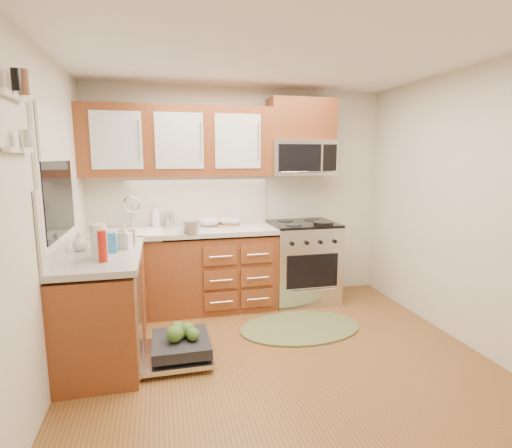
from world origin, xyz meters
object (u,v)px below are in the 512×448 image
object	(u,v)px
microwave	(301,158)
cup	(231,220)
rug	(300,328)
cutting_board	(227,225)
sink	(132,243)
paper_towel_roll	(99,241)
range	(302,262)
dishwasher	(176,349)
bowl_b	(209,222)
skillet	(323,224)
stock_pot	(190,227)
bowl_a	(230,222)
upper_cabinets	(179,141)

from	to	relation	value
microwave	cup	xyz separation A→B (m)	(-0.83, 0.10, -0.73)
rug	cutting_board	world-z (taller)	cutting_board
sink	paper_towel_roll	size ratio (longest dim) A/B	2.28
range	dishwasher	bearing A→B (deg)	-143.73
dishwasher	bowl_b	size ratio (longest dim) A/B	2.71
paper_towel_roll	sink	bearing A→B (deg)	81.19
rug	paper_towel_roll	bearing A→B (deg)	-169.36
rug	bowl_b	distance (m)	1.56
skillet	bowl_b	world-z (taller)	bowl_b
skillet	cup	size ratio (longest dim) A/B	1.96
microwave	sink	bearing A→B (deg)	-176.15
microwave	skillet	world-z (taller)	microwave
skillet	stock_pot	world-z (taller)	stock_pot
bowl_a	upper_cabinets	bearing A→B (deg)	-177.43
range	stock_pot	size ratio (longest dim) A/B	4.32
bowl_b	cup	bearing A→B (deg)	11.03
stock_pot	paper_towel_roll	world-z (taller)	paper_towel_roll
stock_pot	paper_towel_roll	bearing A→B (deg)	-130.33
sink	paper_towel_roll	distance (m)	1.15
range	cutting_board	xyz separation A→B (m)	(-0.89, 0.12, 0.46)
paper_towel_roll	bowl_b	xyz separation A→B (m)	(1.02, 1.29, -0.10)
skillet	cutting_board	bearing A→B (deg)	160.30
dishwasher	stock_pot	distance (m)	1.30
rug	bowl_b	bearing A→B (deg)	129.51
cutting_board	bowl_b	world-z (taller)	bowl_b
paper_towel_roll	cutting_board	bearing A→B (deg)	45.54
range	dishwasher	xyz separation A→B (m)	(-1.54, -1.13, -0.38)
microwave	bowl_a	world-z (taller)	microwave
microwave	stock_pot	size ratio (longest dim) A/B	3.46
dishwasher	rug	size ratio (longest dim) A/B	0.57
sink	bowl_a	bearing A→B (deg)	9.44
stock_pot	cup	size ratio (longest dim) A/B	1.92
microwave	skillet	xyz separation A→B (m)	(0.15, -0.37, -0.73)
sink	cup	distance (m)	1.14
cutting_board	cup	world-z (taller)	cup
microwave	rug	size ratio (longest dim) A/B	0.62
dishwasher	bowl_a	xyz separation A→B (m)	(0.69, 1.30, 0.86)
cutting_board	paper_towel_roll	world-z (taller)	paper_towel_roll
dishwasher	bowl_b	distance (m)	1.63
paper_towel_roll	bowl_b	size ratio (longest dim) A/B	1.05
bowl_a	cup	xyz separation A→B (m)	(0.02, 0.05, 0.01)
rug	bowl_a	size ratio (longest dim) A/B	4.77
bowl_a	bowl_b	size ratio (longest dim) A/B	1.00
rug	bowl_b	world-z (taller)	bowl_b
stock_pot	bowl_b	size ratio (longest dim) A/B	0.85
sink	rug	size ratio (longest dim) A/B	0.50
upper_cabinets	dishwasher	bearing A→B (deg)	-96.04
dishwasher	sink	bearing A→B (deg)	109.20
rug	cup	xyz separation A→B (m)	(-0.53, 1.00, 0.96)
range	skillet	distance (m)	0.57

